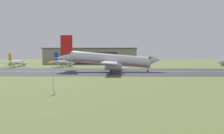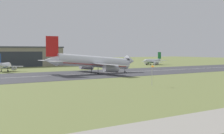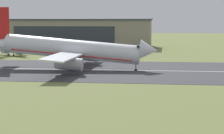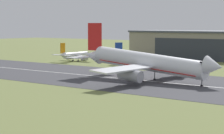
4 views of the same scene
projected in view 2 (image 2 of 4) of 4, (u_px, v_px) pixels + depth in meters
ground_plane at (180, 87)px, 98.74m from camera, size 677.29×677.29×0.00m
runway_strip at (84, 74)px, 150.69m from camera, size 437.29×48.45×0.06m
runway_centreline at (84, 74)px, 150.69m from camera, size 393.56×0.70×0.01m
hangar_building at (2, 57)px, 217.68m from camera, size 81.43×28.70×14.15m
airplane_landing at (94, 62)px, 153.70m from camera, size 51.18×50.22×17.98m
airplane_parked_centre at (152, 61)px, 246.39m from camera, size 21.14×19.96×9.98m
airplane_parked_east at (4, 66)px, 168.63m from camera, size 18.57×17.79×9.83m
windsock_pole at (153, 68)px, 99.62m from camera, size 1.45×2.60×6.68m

